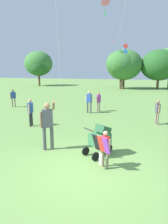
% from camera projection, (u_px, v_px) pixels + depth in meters
% --- Properties ---
extents(ground_plane, '(120.00, 120.00, 0.00)m').
position_uv_depth(ground_plane, '(82.00, 172.00, 5.48)').
color(ground_plane, '#668E47').
extents(treeline_distant, '(45.23, 6.60, 6.25)m').
position_uv_depth(treeline_distant, '(132.00, 64.00, 30.25)').
color(treeline_distant, brown).
rests_on(treeline_distant, ground).
extents(child_with_butterfly_kite, '(0.57, 0.49, 1.10)m').
position_uv_depth(child_with_butterfly_kite, '(105.00, 146.00, 5.58)').
color(child_with_butterfly_kite, '#7F705B').
rests_on(child_with_butterfly_kite, ground).
extents(person_adult_flyer, '(0.53, 0.66, 1.75)m').
position_uv_depth(person_adult_flyer, '(48.00, 122.00, 6.86)').
color(person_adult_flyer, '#4C4C51').
rests_on(person_adult_flyer, ground).
extents(stroller, '(0.89, 1.05, 1.03)m').
position_uv_depth(stroller, '(100.00, 137.00, 6.47)').
color(stroller, black).
rests_on(stroller, ground).
extents(kite_orange_delta, '(2.55, 1.57, 4.49)m').
position_uv_depth(kite_orange_delta, '(125.00, 49.00, 13.02)').
color(kite_orange_delta, red).
rests_on(kite_orange_delta, ground).
extents(kite_blue_high, '(2.29, 3.84, 7.02)m').
position_uv_depth(kite_blue_high, '(106.00, 4.00, 12.11)').
color(kite_blue_high, pink).
rests_on(kite_blue_high, ground).
extents(distant_kites_cluster, '(26.90, 7.63, 10.76)m').
position_uv_depth(distant_kites_cluster, '(165.00, 6.00, 25.06)').
color(distant_kites_cluster, blue).
extents(person_red_shirt, '(0.30, 0.39, 1.36)m').
position_uv_depth(person_red_shirt, '(13.00, 97.00, 15.17)').
color(person_red_shirt, '#7F705B').
rests_on(person_red_shirt, ground).
extents(person_sitting_far, '(0.26, 0.38, 1.27)m').
position_uv_depth(person_sitting_far, '(158.00, 110.00, 10.18)').
color(person_sitting_far, '#7F705B').
rests_on(person_sitting_far, ground).
extents(person_couple_left, '(0.27, 0.40, 1.31)m').
position_uv_depth(person_couple_left, '(99.00, 100.00, 13.50)').
color(person_couple_left, '#7F705B').
rests_on(person_couple_left, ground).
extents(person_kid_running, '(0.24, 0.43, 1.37)m').
position_uv_depth(person_kid_running, '(30.00, 110.00, 9.90)').
color(person_kid_running, '#232328').
rests_on(person_kid_running, ground).
extents(person_back_turned, '(0.47, 0.23, 1.47)m').
position_uv_depth(person_back_turned, '(89.00, 100.00, 12.95)').
color(person_back_turned, '#4C4C51').
rests_on(person_back_turned, ground).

